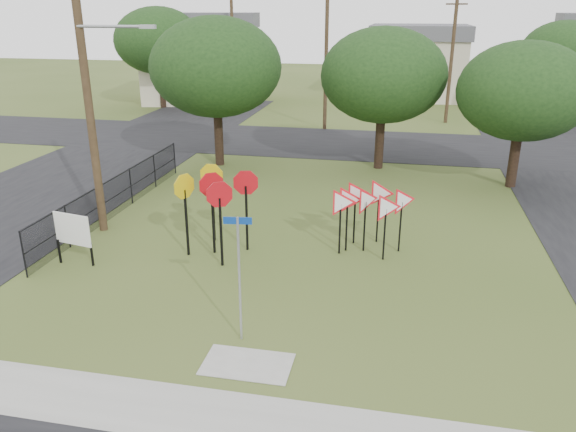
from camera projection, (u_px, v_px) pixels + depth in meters
The scene contains 21 objects.
ground at pixel (272, 312), 14.83m from camera, with size 140.00×140.00×0.00m, color #3A4C1C.
sidewalk at pixel (223, 418), 10.97m from camera, with size 30.00×1.60×0.02m, color gray.
street_left at pixel (71, 179), 26.28m from camera, with size 8.00×50.00×0.02m, color black.
street_far at pixel (348, 144), 33.20m from camera, with size 60.00×8.00×0.02m, color black.
curb_pad at pixel (247, 364), 12.63m from camera, with size 2.00×1.20×0.02m, color gray.
street_name_sign at pixel (239, 272), 12.99m from camera, with size 0.65×0.11×3.16m.
stop_sign_cluster at pixel (215, 194), 17.76m from camera, with size 2.39×2.13×2.75m.
yield_sign_cluster at pixel (368, 202), 18.06m from camera, with size 2.79×1.67×2.26m.
info_board at pixel (72, 231), 17.21m from camera, with size 1.32×0.30×1.67m.
utility_pole_main at pixel (88, 83), 18.51m from camera, with size 3.55×0.33×10.00m.
far_pole_a at pixel (326, 57), 35.65m from camera, with size 1.40×0.24×9.00m.
far_pole_b at pixel (451, 58), 37.91m from camera, with size 1.40×0.24×8.50m.
far_pole_c at pixel (233, 49), 42.67m from camera, with size 1.40×0.24×9.00m.
fence_run at pixel (117, 194), 21.73m from camera, with size 0.05×11.55×1.50m.
house_left at pixel (202, 57), 47.43m from camera, with size 10.58×8.88×7.20m.
house_mid at pixel (418, 61), 49.72m from camera, with size 8.40×8.40×6.20m.
tree_near_left at pixel (216, 67), 27.13m from camera, with size 6.40×6.40×7.27m.
tree_near_mid at pixel (383, 75), 26.66m from camera, with size 6.00×6.00×6.80m.
tree_near_right at pixel (524, 91), 23.80m from camera, with size 5.60×5.60×6.33m.
tree_far_left at pixel (159, 41), 43.60m from camera, with size 6.80×6.80×7.73m.
tree_far_right at pixel (564, 53), 40.01m from camera, with size 6.00×6.00×6.80m.
Camera 1 is at (3.04, -12.67, 7.53)m, focal length 35.00 mm.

